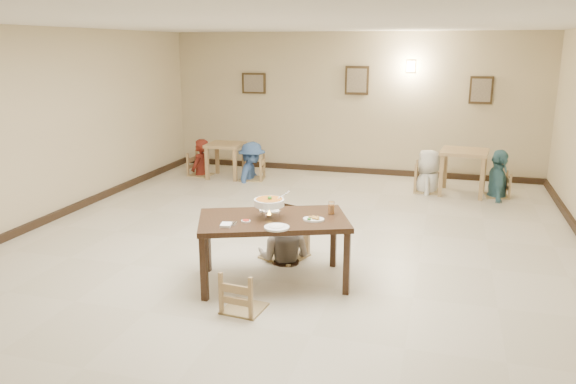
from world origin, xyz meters
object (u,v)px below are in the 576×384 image
(bg_table_right, at_px, (464,158))
(main_table, at_px, (273,225))
(bg_table_left, at_px, (226,150))
(bg_diner_c, at_px, (430,150))
(drink_glass, at_px, (331,208))
(main_diner, at_px, (284,203))
(bg_chair_rl, at_px, (429,165))
(curry_warmer, at_px, (269,203))
(bg_diner_a, at_px, (199,139))
(bg_chair_lr, at_px, (252,155))
(bg_chair_ll, at_px, (200,154))
(chair_far, at_px, (284,218))
(bg_chair_rr, at_px, (499,174))
(bg_diner_b, at_px, (251,142))
(bg_diner_d, at_px, (501,150))
(chair_near, at_px, (243,271))

(bg_table_right, bearing_deg, main_table, -114.20)
(main_table, height_order, bg_table_left, main_table)
(bg_diner_c, bearing_deg, drink_glass, -12.11)
(main_diner, height_order, bg_chair_rl, main_diner)
(curry_warmer, distance_m, bg_diner_a, 5.87)
(main_table, height_order, bg_diner_a, bg_diner_a)
(main_table, height_order, bg_chair_lr, bg_chair_lr)
(bg_chair_ll, bearing_deg, drink_glass, -134.15)
(bg_chair_ll, bearing_deg, chair_far, -136.91)
(bg_chair_rr, bearing_deg, bg_chair_ll, -96.58)
(drink_glass, height_order, bg_chair_rl, bg_chair_rl)
(bg_chair_ll, xyz_separation_m, bg_chair_lr, (1.19, -0.05, 0.05))
(chair_far, relative_size, drink_glass, 7.13)
(bg_chair_rl, relative_size, bg_diner_b, 0.67)
(bg_chair_rr, xyz_separation_m, bg_diner_d, (0.00, -0.00, 0.45))
(bg_table_right, distance_m, bg_chair_lr, 4.20)
(chair_far, bearing_deg, bg_table_right, 81.17)
(curry_warmer, bearing_deg, chair_far, 94.15)
(bg_chair_lr, xyz_separation_m, bg_diner_d, (4.82, -0.03, 0.36))
(drink_glass, xyz_separation_m, bg_diner_a, (-3.81, 4.60, -0.07))
(bg_chair_rr, height_order, bg_diner_b, bg_diner_b)
(bg_chair_rl, bearing_deg, chair_far, 157.62)
(bg_table_right, xyz_separation_m, bg_diner_b, (-4.20, 0.02, 0.10))
(bg_table_left, relative_size, bg_chair_rl, 0.72)
(main_diner, height_order, bg_chair_ll, main_diner)
(bg_diner_d, bearing_deg, drink_glass, 153.69)
(bg_table_left, distance_m, bg_diner_c, 4.17)
(bg_chair_rr, relative_size, bg_diner_c, 0.53)
(main_diner, xyz_separation_m, bg_chair_lr, (-1.93, 4.15, -0.26))
(bg_chair_lr, bearing_deg, bg_diner_b, -98.11)
(chair_far, distance_m, bg_chair_rr, 4.99)
(bg_chair_rr, bearing_deg, bg_table_left, -96.54)
(bg_table_left, xyz_separation_m, bg_diner_d, (5.42, -0.07, 0.29))
(chair_far, height_order, curry_warmer, curry_warmer)
(bg_diner_d, bearing_deg, bg_table_left, 88.93)
(main_table, height_order, bg_chair_rr, bg_chair_rr)
(bg_table_left, bearing_deg, bg_chair_ll, 178.87)
(chair_near, relative_size, drink_glass, 5.75)
(main_table, xyz_separation_m, bg_chair_lr, (-2.01, 4.88, -0.20))
(bg_chair_ll, height_order, bg_diner_a, bg_diner_a)
(bg_chair_rr, relative_size, bg_diner_a, 0.55)
(bg_table_left, height_order, bg_chair_rl, bg_chair_rl)
(bg_table_left, height_order, bg_diner_d, bg_diner_d)
(bg_diner_b, height_order, bg_diner_c, bg_diner_c)
(bg_table_left, bearing_deg, chair_near, -66.15)
(bg_diner_b, bearing_deg, bg_chair_rr, -91.65)
(bg_diner_a, height_order, bg_diner_d, bg_diner_d)
(bg_table_left, relative_size, bg_diner_c, 0.47)
(chair_near, bearing_deg, bg_diner_b, -65.47)
(bg_chair_rr, bearing_deg, bg_chair_lr, -96.17)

